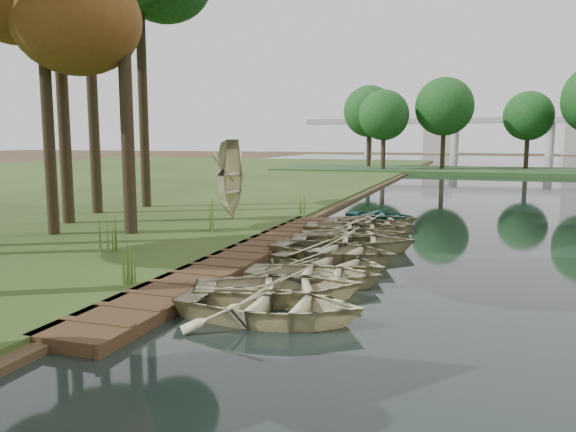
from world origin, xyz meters
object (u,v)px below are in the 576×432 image
(boardwalk, at_px, (245,256))
(rowboat_0, at_px, (270,301))
(stored_rowboat, at_px, (232,211))
(rowboat_1, at_px, (280,284))
(rowboat_2, at_px, (314,271))

(boardwalk, xyz_separation_m, rowboat_0, (2.73, -5.16, 0.30))
(stored_rowboat, bearing_deg, rowboat_1, -144.73)
(rowboat_0, bearing_deg, stored_rowboat, 25.72)
(rowboat_2, bearing_deg, rowboat_0, 172.25)
(boardwalk, relative_size, rowboat_1, 4.23)
(rowboat_0, distance_m, rowboat_2, 2.91)
(rowboat_1, bearing_deg, stored_rowboat, 6.98)
(boardwalk, distance_m, rowboat_2, 3.61)
(rowboat_0, xyz_separation_m, stored_rowboat, (-5.94, 11.37, 0.20))
(boardwalk, relative_size, rowboat_2, 4.71)
(rowboat_1, bearing_deg, rowboat_2, -34.42)
(boardwalk, height_order, stored_rowboat, stored_rowboat)
(boardwalk, bearing_deg, rowboat_2, -38.70)
(rowboat_1, bearing_deg, rowboat_0, 167.99)
(rowboat_0, bearing_deg, boardwalk, 26.00)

